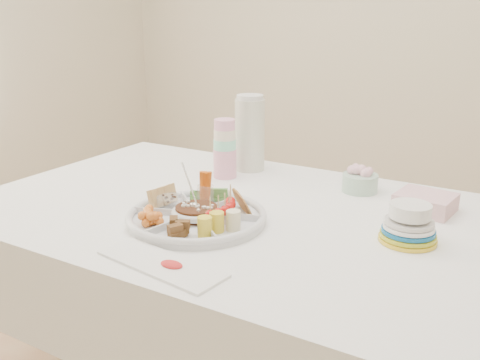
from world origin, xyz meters
The scene contains 16 objects.
wall_back centered at (0.00, 2.00, 1.35)m, with size 4.00×0.02×2.70m, color beige.
dining_table centered at (0.00, 0.00, 0.38)m, with size 1.52×1.02×0.76m, color white.
party_tray centered at (0.00, -0.15, 0.78)m, with size 0.38×0.38×0.04m, color silver.
bean_dip centered at (0.00, -0.15, 0.79)m, with size 0.12×0.12×0.04m, color brown.
tortillas centered at (0.08, -0.05, 0.80)m, with size 0.09×0.09×0.06m, color tan, non-canonical shape.
carrot_cucumber centered at (-0.05, -0.03, 0.82)m, with size 0.10×0.10×0.09m, color #D4580E, non-canonical shape.
pita_raisins centered at (-0.13, -0.13, 0.80)m, with size 0.11×0.11×0.06m, color tan, non-canonical shape.
cherries centered at (-0.09, -0.25, 0.79)m, with size 0.11×0.11×0.04m, color orange, non-canonical shape.
granola_chunks centered at (0.04, -0.27, 0.79)m, with size 0.10×0.10×0.04m, color #422F11, non-canonical shape.
banana_tomato centered at (0.12, -0.17, 0.82)m, with size 0.12×0.12×0.10m, color #FFDC64, non-canonical shape.
cup_stack centered at (-0.16, 0.25, 0.87)m, with size 0.08×0.08×0.22m, color silver.
thermos centered at (-0.13, 0.37, 0.90)m, with size 0.11×0.11×0.28m, color silver.
flower_bowl centered at (0.30, 0.34, 0.80)m, with size 0.11×0.11×0.09m, color #9BC7AB.
napkin_stack centered at (0.52, 0.26, 0.78)m, with size 0.16×0.14×0.05m, color beige.
plate_stack centered at (0.53, 0.01, 0.80)m, with size 0.15×0.15×0.09m, color gold.
placemat centered at (0.08, -0.41, 0.76)m, with size 0.33×0.11×0.01m, color white.
Camera 1 is at (0.80, -1.28, 1.32)m, focal length 40.00 mm.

